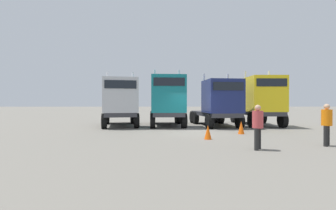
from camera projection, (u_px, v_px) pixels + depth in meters
ground at (194, 132)px, 14.66m from camera, size 200.00×200.00×0.00m
semi_truck_silver at (120, 102)px, 17.80m from camera, size 3.63×6.37×4.14m
semi_truck_teal at (167, 101)px, 17.86m from camera, size 2.88×6.04×4.32m
semi_truck_navy at (219, 103)px, 17.79m from camera, size 3.23×6.44×4.00m
semi_truck_yellow at (261, 101)px, 18.30m from camera, size 2.57×5.97×4.30m
visitor_in_hivis at (327, 122)px, 9.88m from camera, size 0.57×0.57×1.73m
visitor_with_camera at (258, 124)px, 9.08m from camera, size 0.56×0.56×1.70m
traffic_cone_near at (208, 132)px, 11.71m from camera, size 0.36×0.36×0.69m
traffic_cone_mid at (241, 128)px, 13.72m from camera, size 0.36×0.36×0.74m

